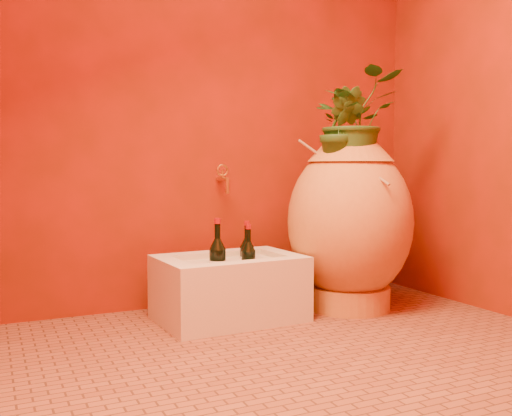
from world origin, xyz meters
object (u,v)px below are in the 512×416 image
wine_bottle_c (218,264)px  amphora (350,221)px  wine_bottle_a (247,259)px  stone_basin (229,289)px  wine_bottle_b (248,263)px  wall_tap (223,178)px

wine_bottle_c → amphora: bearing=0.2°
amphora → wine_bottle_a: (-0.54, 0.12, -0.19)m
stone_basin → wine_bottle_a: 0.19m
wine_bottle_b → wine_bottle_c: bearing=-171.0°
wall_tap → wine_bottle_c: bearing=-116.1°
amphora → wine_bottle_a: size_ratio=3.10×
stone_basin → wine_bottle_a: (0.12, 0.06, 0.13)m
wall_tap → wine_bottle_a: bearing=-83.3°
wine_bottle_a → wine_bottle_b: (-0.04, -0.10, -0.00)m
amphora → wine_bottle_c: amphora is taller
stone_basin → amphora: bearing=-5.7°
wine_bottle_a → wall_tap: size_ratio=1.92×
amphora → wine_bottle_c: bearing=-179.8°
wall_tap → amphora: bearing=-32.8°
wine_bottle_b → wall_tap: (0.01, 0.34, 0.42)m
wine_bottle_b → wall_tap: wall_tap is taller
amphora → wall_tap: size_ratio=5.96×
wine_bottle_a → wine_bottle_c: 0.25m
amphora → wine_bottle_c: size_ratio=2.81×
amphora → stone_basin: 0.74m
amphora → wine_bottle_b: bearing=177.5°
amphora → wine_bottle_b: 0.61m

